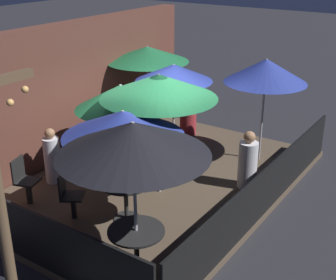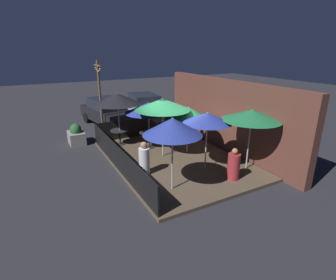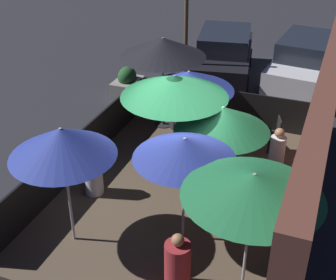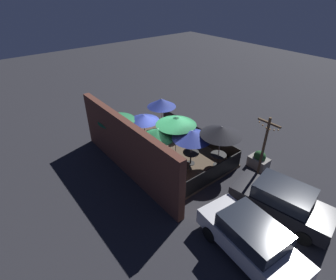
% 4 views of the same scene
% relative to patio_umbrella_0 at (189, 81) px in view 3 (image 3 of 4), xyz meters
% --- Properties ---
extents(ground_plane, '(60.00, 60.00, 0.00)m').
position_rel_patio_umbrella_0_xyz_m(ground_plane, '(1.60, 0.37, -1.98)').
color(ground_plane, '#26262B').
extents(patio_deck, '(6.93, 4.84, 0.12)m').
position_rel_patio_umbrella_0_xyz_m(patio_deck, '(1.60, 0.37, -1.92)').
color(patio_deck, brown).
rests_on(patio_deck, ground_plane).
extents(building_wall, '(8.53, 0.36, 3.19)m').
position_rel_patio_umbrella_0_xyz_m(building_wall, '(1.60, 3.02, -0.38)').
color(building_wall, brown).
rests_on(building_wall, ground_plane).
extents(fence_front, '(6.73, 0.05, 0.95)m').
position_rel_patio_umbrella_0_xyz_m(fence_front, '(1.60, -2.00, -1.38)').
color(fence_front, black).
rests_on(fence_front, patio_deck).
extents(fence_side_left, '(0.05, 4.64, 0.95)m').
position_rel_patio_umbrella_0_xyz_m(fence_side_left, '(-1.82, 0.37, -1.38)').
color(fence_side_left, black).
rests_on(fence_side_left, patio_deck).
extents(patio_umbrella_0, '(2.11, 2.11, 2.09)m').
position_rel_patio_umbrella_0_xyz_m(patio_umbrella_0, '(0.00, 0.00, 0.00)').
color(patio_umbrella_0, '#B2B2B7').
rests_on(patio_umbrella_0, patio_deck).
extents(patio_umbrella_1, '(2.19, 2.19, 2.43)m').
position_rel_patio_umbrella_0_xyz_m(patio_umbrella_1, '(-1.05, -1.05, 0.32)').
color(patio_umbrella_1, '#B2B2B7').
rests_on(patio_umbrella_1, patio_deck).
extents(patio_umbrella_2, '(1.79, 1.79, 2.16)m').
position_rel_patio_umbrella_0_xyz_m(patio_umbrella_2, '(3.00, 0.96, 0.10)').
color(patio_umbrella_2, '#B2B2B7').
rests_on(patio_umbrella_2, patio_deck).
extents(patio_umbrella_3, '(1.93, 1.93, 2.03)m').
position_rel_patio_umbrella_0_xyz_m(patio_umbrella_3, '(1.37, 1.18, -0.09)').
color(patio_umbrella_3, '#B2B2B7').
rests_on(patio_umbrella_3, patio_deck).
extents(patio_umbrella_4, '(2.13, 2.13, 2.28)m').
position_rel_patio_umbrella_0_xyz_m(patio_umbrella_4, '(3.80, 2.30, 0.23)').
color(patio_umbrella_4, '#B2B2B7').
rests_on(patio_umbrella_4, patio_deck).
extents(patio_umbrella_5, '(1.83, 1.83, 2.37)m').
position_rel_patio_umbrella_0_xyz_m(patio_umbrella_5, '(3.79, -0.93, 0.25)').
color(patio_umbrella_5, '#B2B2B7').
rests_on(patio_umbrella_5, patio_deck).
extents(patio_umbrella_6, '(2.24, 2.24, 2.45)m').
position_rel_patio_umbrella_0_xyz_m(patio_umbrella_6, '(1.17, 0.09, 0.36)').
color(patio_umbrella_6, '#B2B2B7').
rests_on(patio_umbrella_6, patio_deck).
extents(dining_table_0, '(0.88, 0.88, 0.74)m').
position_rel_patio_umbrella_0_xyz_m(dining_table_0, '(-0.00, -0.00, -1.27)').
color(dining_table_0, black).
rests_on(dining_table_0, patio_deck).
extents(dining_table_1, '(0.86, 0.86, 0.71)m').
position_rel_patio_umbrella_0_xyz_m(dining_table_1, '(-1.05, -1.05, -1.30)').
color(dining_table_1, black).
rests_on(dining_table_1, patio_deck).
extents(patio_chair_0, '(0.55, 0.55, 0.91)m').
position_rel_patio_umbrella_0_xyz_m(patio_chair_0, '(-0.55, 0.87, -1.37)').
color(patio_chair_0, black).
rests_on(patio_chair_0, patio_deck).
extents(patio_chair_1, '(0.51, 0.51, 0.94)m').
position_rel_patio_umbrella_0_xyz_m(patio_chair_1, '(-0.65, 1.96, -1.34)').
color(patio_chair_1, black).
rests_on(patio_chair_1, patio_deck).
extents(patron_0, '(0.48, 0.48, 1.23)m').
position_rel_patio_umbrella_0_xyz_m(patron_0, '(2.36, -1.28, -1.31)').
color(patron_0, silver).
rests_on(patron_0, patio_deck).
extents(patron_1, '(0.60, 0.60, 1.13)m').
position_rel_patio_umbrella_0_xyz_m(patron_1, '(4.18, 1.29, -1.37)').
color(patron_1, maroon).
rests_on(patron_1, patio_deck).
extents(patron_2, '(0.47, 0.47, 1.20)m').
position_rel_patio_umbrella_0_xyz_m(patron_2, '(0.29, 2.20, -1.32)').
color(patron_2, silver).
rests_on(patron_2, patio_deck).
extents(planter_box, '(1.04, 0.73, 1.02)m').
position_rel_patio_umbrella_0_xyz_m(planter_box, '(-2.46, -2.79, -1.54)').
color(planter_box, gray).
rests_on(planter_box, ground_plane).
extents(light_post, '(1.10, 0.12, 3.88)m').
position_rel_patio_umbrella_0_xyz_m(light_post, '(-3.36, -1.25, 0.19)').
color(light_post, brown).
rests_on(light_post, ground_plane).
extents(parked_car_0, '(4.35, 2.41, 1.62)m').
position_rel_patio_umbrella_0_xyz_m(parked_car_0, '(-5.08, -0.49, -1.13)').
color(parked_car_0, black).
rests_on(parked_car_0, ground_plane).
extents(parked_car_1, '(4.30, 2.10, 1.62)m').
position_rel_patio_umbrella_0_xyz_m(parked_car_1, '(-5.43, 2.11, -1.13)').
color(parked_car_1, silver).
rests_on(parked_car_1, ground_plane).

